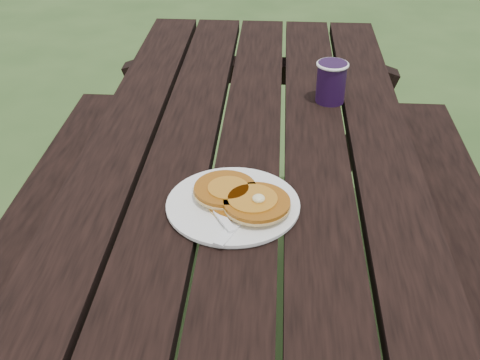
# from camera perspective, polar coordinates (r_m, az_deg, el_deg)

# --- Properties ---
(picnic_table) EXTENTS (1.36, 1.80, 0.75)m
(picnic_table) POSITION_cam_1_polar(r_m,az_deg,el_deg) (1.57, 0.71, -9.42)
(picnic_table) COLOR black
(picnic_table) RESTS_ON ground
(plate) EXTENTS (0.30, 0.30, 0.01)m
(plate) POSITION_cam_1_polar(r_m,az_deg,el_deg) (1.17, -0.67, -2.42)
(plate) COLOR white
(plate) RESTS_ON picnic_table
(pancake_stack) EXTENTS (0.19, 0.17, 0.04)m
(pancake_stack) POSITION_cam_1_polar(r_m,az_deg,el_deg) (1.15, 0.15, -1.71)
(pancake_stack) COLOR #A05812
(pancake_stack) RESTS_ON plate
(knife) EXTENTS (0.09, 0.17, 0.00)m
(knife) POSITION_cam_1_polar(r_m,az_deg,el_deg) (1.12, 0.11, -3.60)
(knife) COLOR white
(knife) RESTS_ON plate
(fork) EXTENTS (0.11, 0.15, 0.01)m
(fork) POSITION_cam_1_polar(r_m,az_deg,el_deg) (1.12, -1.90, -3.32)
(fork) COLOR white
(fork) RESTS_ON plate
(coffee_cup) EXTENTS (0.08, 0.08, 0.11)m
(coffee_cup) POSITION_cam_1_polar(r_m,az_deg,el_deg) (1.57, 8.66, 9.37)
(coffee_cup) COLOR black
(coffee_cup) RESTS_ON picnic_table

